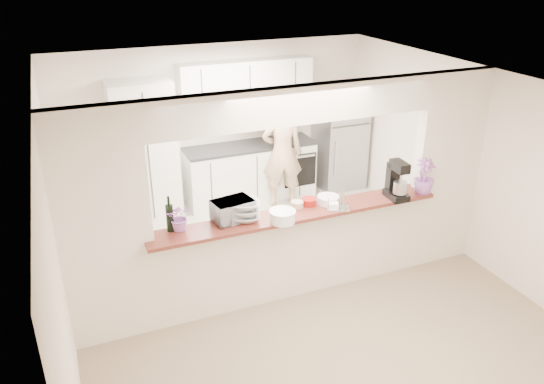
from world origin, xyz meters
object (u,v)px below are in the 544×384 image
toaster_oven (233,210)px  person (282,153)px  stand_mixer (397,181)px  refrigerator (340,139)px

toaster_oven → person: person is taller
stand_mixer → person: 2.50m
toaster_oven → person: bearing=45.1°
person → refrigerator: bearing=-153.4°
refrigerator → person: 1.27m
toaster_oven → person: size_ratio=0.24×
refrigerator → stand_mixer: bearing=-106.5°
refrigerator → toaster_oven: size_ratio=4.02×
refrigerator → person: (-1.22, -0.35, 0.03)m
stand_mixer → toaster_oven: bearing=174.6°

